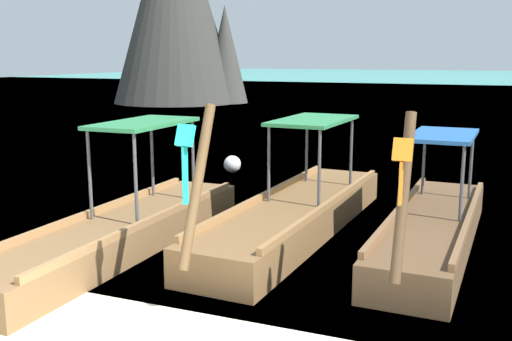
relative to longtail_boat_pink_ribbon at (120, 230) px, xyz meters
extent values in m
plane|color=#2DB29E|center=(2.03, 58.46, -0.31)|extent=(120.00, 120.00, 0.00)
cube|color=brown|center=(0.00, 0.01, -0.08)|extent=(1.20, 5.68, 0.48)
cube|color=#9F7246|center=(-0.54, 0.01, 0.21)|extent=(0.12, 5.22, 0.10)
cube|color=#9F7246|center=(0.54, 0.01, 0.21)|extent=(0.12, 5.22, 0.10)
cylinder|color=#4C4C51|center=(-0.41, -0.13, 0.83)|extent=(0.05, 0.05, 1.35)
cylinder|color=#4C4C51|center=(0.40, -0.14, 0.83)|extent=(0.05, 0.05, 1.35)
cylinder|color=#4C4C51|center=(-0.39, 1.57, 0.83)|extent=(0.05, 0.05, 1.35)
cylinder|color=#4C4C51|center=(0.42, 1.57, 0.83)|extent=(0.05, 0.05, 1.35)
cube|color=#2D844C|center=(0.01, 0.72, 1.54)|extent=(1.00, 1.91, 0.06)
cube|color=brown|center=(2.17, 1.88, -0.06)|extent=(1.53, 6.01, 0.53)
cube|color=#996C3F|center=(1.58, 1.90, 0.26)|extent=(0.34, 5.47, 0.10)
cube|color=#996C3F|center=(2.75, 1.85, 0.26)|extent=(0.34, 5.47, 0.10)
cylinder|color=brown|center=(2.02, -1.29, 1.11)|extent=(0.16, 0.81, 1.85)
cube|color=#1ECCBC|center=(2.01, -1.52, 1.72)|extent=(0.21, 0.15, 0.25)
cube|color=#1ECCBC|center=(2.01, -1.54, 1.28)|extent=(0.03, 0.08, 0.65)
cylinder|color=#4C4C51|center=(1.72, 1.75, 0.83)|extent=(0.05, 0.05, 1.25)
cylinder|color=#4C4C51|center=(2.60, 1.71, 0.83)|extent=(0.05, 0.05, 1.25)
cylinder|color=#4C4C51|center=(1.81, 3.53, 0.83)|extent=(0.05, 0.05, 1.25)
cylinder|color=#4C4C51|center=(2.68, 3.49, 0.83)|extent=(0.05, 0.05, 1.25)
cube|color=#2D844C|center=(2.20, 2.62, 1.48)|extent=(1.15, 2.03, 0.06)
cube|color=brown|center=(4.35, 1.91, -0.07)|extent=(1.26, 5.24, 0.50)
cube|color=brown|center=(3.83, 1.93, 0.23)|extent=(0.22, 4.79, 0.10)
cube|color=brown|center=(4.87, 1.90, 0.23)|extent=(0.22, 4.79, 0.10)
cylinder|color=brown|center=(4.27, -0.80, 1.08)|extent=(0.14, 0.64, 1.82)
cube|color=orange|center=(4.27, -0.96, 1.62)|extent=(0.20, 0.13, 0.25)
cube|color=orange|center=(4.26, -0.98, 1.26)|extent=(0.03, 0.08, 0.47)
cylinder|color=#4C4C51|center=(3.96, 1.79, 0.75)|extent=(0.05, 0.05, 1.13)
cylinder|color=#4C4C51|center=(4.73, 1.77, 0.75)|extent=(0.05, 0.05, 1.13)
cylinder|color=#4C4C51|center=(4.00, 3.35, 0.75)|extent=(0.05, 0.05, 1.13)
cylinder|color=#4C4C51|center=(4.78, 3.33, 0.75)|extent=(0.05, 0.05, 1.13)
cube|color=#235BA3|center=(4.37, 2.56, 1.34)|extent=(1.00, 1.79, 0.06)
cone|color=#3D3D38|center=(-10.80, 26.59, 2.65)|extent=(2.79, 2.79, 5.93)
sphere|color=white|center=(-0.96, 6.15, -0.10)|extent=(0.43, 0.43, 0.43)
camera|label=1|loc=(5.18, -7.20, 2.58)|focal=41.76mm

